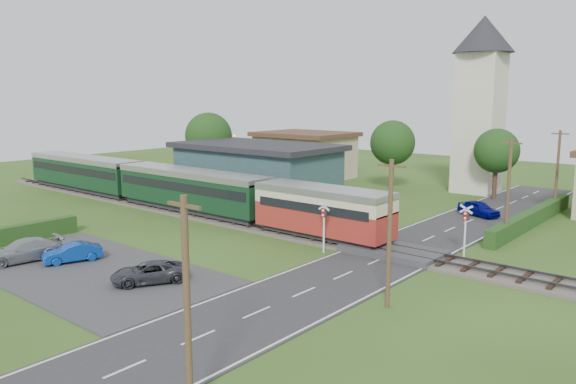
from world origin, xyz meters
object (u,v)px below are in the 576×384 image
Objects in this scene: equipment_hut at (156,179)px; crossing_signal_far at (465,223)px; train at (167,185)px; pedestrian_far at (164,184)px; car_park_blue at (72,252)px; car_park_dark at (149,272)px; car_park_silver at (23,250)px; house_west at (305,155)px; church_tower at (481,92)px; car_on_road at (479,208)px; crossing_signal_near at (324,220)px; pedestrian_near at (271,203)px; station_building at (256,171)px.

crossing_signal_far is at bearing -1.46° from equipment_hut.
train reaches higher than pedestrian_far.
car_park_blue reaches higher than car_park_dark.
car_park_silver is (-19.73, -17.94, -1.41)m from crossing_signal_far.
house_west is (-2.79, 23.00, 0.61)m from train.
church_tower is 40.36m from car_park_dark.
house_west is 26.28m from car_on_road.
car_park_blue is (-10.20, -11.32, -1.51)m from crossing_signal_near.
train is at bearing -6.69° from pedestrian_near.
crossing_signal_far is 26.70m from car_park_silver.
equipment_hut is 6.63m from train.
crossing_signal_far is 0.98× the size of car_park_blue.
car_park_blue is 6.64m from car_park_dark.
station_building is 9.28m from train.
car_park_silver is 18.42m from pedestrian_near.
equipment_hut is 9.92m from station_building.
train is at bearing 168.92° from car_park_dark.
pedestrian_far is at bearing 170.29° from car_park_dark.
house_west is 33.22m from crossing_signal_near.
house_west is 38.46m from car_park_blue.
car_park_silver is at bearing -57.66° from equipment_hut.
equipment_hut is at bearing -23.45° from pedestrian_near.
equipment_hut reaches higher than car_park_silver.
crossing_signal_far is at bearing -69.98° from church_tower.
car_park_dark is at bearing -38.12° from equipment_hut.
church_tower is 26.39m from crossing_signal_far.
car_park_silver is (3.87, -24.54, -1.96)m from station_building.
crossing_signal_near is 15.31m from car_park_blue.
church_tower reaches higher than equipment_hut.
station_building is 8.09× the size of pedestrian_far.
church_tower is at bearing 116.89° from car_park_dark.
crossing_signal_far is 12.82m from car_on_road.
car_park_dark is (-3.58, -10.73, -1.52)m from crossing_signal_near.
crossing_signal_far is 1.66× the size of pedestrian_far.
church_tower reaches higher than station_building.
crossing_signal_far is at bearing -142.49° from car_on_road.
crossing_signal_far is (7.20, 4.80, 0.00)m from crossing_signal_near.
pedestrian_far is at bearing -133.52° from church_tower.
equipment_hut is at bearing 149.30° from car_park_blue.
house_west is 39.61m from car_park_silver.
house_west is at bearing 113.07° from car_park_silver.
crossing_signal_far is (8.60, -23.61, -8.08)m from church_tower.
pedestrian_far is (-6.72, -5.86, -1.25)m from station_building.
crossing_signal_far is (23.60, -6.60, -0.55)m from station_building.
equipment_hut is 0.57× the size of car_park_silver.
car_on_road is at bearing 22.21° from equipment_hut.
car_on_road reaches higher than car_park_dark.
equipment_hut is at bearing -135.25° from church_tower.
crossing_signal_far is at bearing 62.14° from car_park_blue.
pedestrian_far is (-12.92, 16.86, 0.81)m from car_park_blue.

